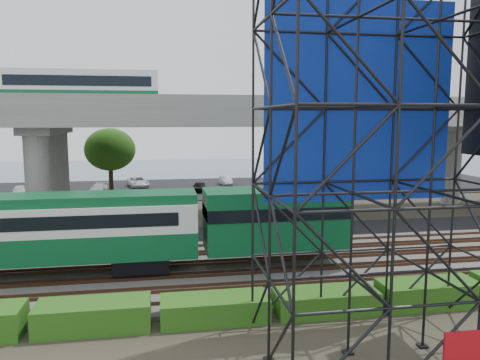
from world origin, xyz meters
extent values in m
plane|color=#474233|center=(0.00, 0.00, 0.00)|extent=(140.00, 140.00, 0.00)
cube|color=slate|center=(0.00, 2.00, 0.10)|extent=(90.00, 12.00, 0.20)
cube|color=black|center=(0.00, 10.50, 0.04)|extent=(90.00, 5.00, 0.08)
cube|color=black|center=(0.00, 34.00, 0.04)|extent=(90.00, 18.00, 0.08)
cube|color=slate|center=(0.00, 56.00, 0.01)|extent=(140.00, 40.00, 0.03)
cube|color=#472D1E|center=(0.00, -2.72, 0.28)|extent=(90.00, 0.08, 0.16)
cube|color=#472D1E|center=(0.00, -1.28, 0.28)|extent=(90.00, 0.08, 0.16)
cube|color=#472D1E|center=(0.00, -0.72, 0.28)|extent=(90.00, 0.08, 0.16)
cube|color=#472D1E|center=(0.00, 0.72, 0.28)|extent=(90.00, 0.08, 0.16)
cube|color=#472D1E|center=(0.00, 1.28, 0.28)|extent=(90.00, 0.08, 0.16)
cube|color=#472D1E|center=(0.00, 2.72, 0.28)|extent=(90.00, 0.08, 0.16)
cube|color=#472D1E|center=(0.00, 3.28, 0.28)|extent=(90.00, 0.08, 0.16)
cube|color=#472D1E|center=(0.00, 4.72, 0.28)|extent=(90.00, 0.08, 0.16)
cube|color=#472D1E|center=(0.00, 5.28, 0.28)|extent=(90.00, 0.08, 0.16)
cube|color=#472D1E|center=(0.00, 6.72, 0.28)|extent=(90.00, 0.08, 0.16)
cube|color=black|center=(-2.29, 2.00, 0.81)|extent=(3.00, 2.20, 0.90)
cube|color=#0B4F28|center=(-8.79, 2.00, 1.96)|extent=(19.00, 3.00, 1.40)
cube|color=silver|center=(-8.79, 2.00, 3.41)|extent=(19.00, 3.00, 1.50)
cube|color=#0B4F28|center=(-8.79, 2.00, 4.41)|extent=(19.00, 2.60, 0.50)
cube|color=black|center=(-7.79, 2.00, 3.46)|extent=(15.00, 3.06, 0.70)
cube|color=#0B4F28|center=(5.21, 2.00, 2.96)|extent=(8.00, 3.00, 3.40)
cube|color=#9E9B93|center=(0.00, 16.00, 8.60)|extent=(80.00, 12.00, 1.20)
cube|color=#9E9B93|center=(0.00, 10.25, 9.75)|extent=(80.00, 0.50, 1.10)
cube|color=#9E9B93|center=(0.00, 21.75, 9.75)|extent=(80.00, 0.50, 1.10)
cylinder|color=#9E9B93|center=(-10.00, 12.50, 4.00)|extent=(1.80, 1.80, 8.00)
cylinder|color=#9E9B93|center=(-10.00, 19.50, 4.00)|extent=(1.80, 1.80, 8.00)
cube|color=#9E9B93|center=(-10.00, 16.00, 7.70)|extent=(2.40, 9.00, 0.60)
cylinder|color=#9E9B93|center=(10.00, 12.50, 4.00)|extent=(1.80, 1.80, 8.00)
cylinder|color=#9E9B93|center=(10.00, 19.50, 4.00)|extent=(1.80, 1.80, 8.00)
cube|color=#9E9B93|center=(10.00, 16.00, 7.70)|extent=(2.40, 9.00, 0.60)
cylinder|color=#9E9B93|center=(28.00, 19.50, 4.00)|extent=(1.80, 1.80, 8.00)
cube|color=#9E9B93|center=(28.00, 16.00, 7.70)|extent=(2.40, 9.00, 0.60)
cube|color=black|center=(-7.20, 16.00, 9.55)|extent=(12.00, 2.50, 0.70)
cube|color=#0B4F28|center=(-7.20, 16.00, 10.35)|extent=(12.00, 2.50, 0.90)
cube|color=silver|center=(-7.20, 16.00, 11.45)|extent=(12.00, 2.50, 1.30)
cube|color=black|center=(-7.20, 16.00, 11.50)|extent=(11.00, 2.56, 0.80)
cube|color=silver|center=(-7.20, 16.00, 12.25)|extent=(12.00, 2.40, 0.30)
cube|color=#0E299B|center=(7.02, -4.95, 9.30)|extent=(8.10, 0.08, 8.25)
cube|color=red|center=(8.52, -11.05, 1.30)|extent=(2.40, 0.08, 1.60)
cube|color=black|center=(7.02, -8.00, 0.04)|extent=(9.36, 6.36, 0.08)
cube|color=#255112|center=(-4.00, -4.30, 0.58)|extent=(4.60, 1.80, 1.15)
cube|color=#255112|center=(1.00, -4.30, 0.52)|extent=(4.60, 1.80, 1.03)
cube|color=#255112|center=(6.00, -4.30, 0.51)|extent=(4.60, 1.80, 1.01)
cube|color=#255112|center=(11.00, -4.30, 0.56)|extent=(4.60, 1.80, 1.12)
cylinder|color=#382314|center=(14.00, 12.50, 2.40)|extent=(0.44, 0.44, 4.80)
ellipsoid|color=#255112|center=(14.00, 12.50, 5.60)|extent=(4.94, 4.94, 4.18)
cylinder|color=#382314|center=(-6.00, 24.00, 2.40)|extent=(0.44, 0.44, 4.80)
ellipsoid|color=#255112|center=(-6.00, 24.00, 5.60)|extent=(4.94, 4.94, 4.18)
imported|color=black|center=(-9.08, 10.52, 0.86)|extent=(5.78, 2.93, 1.57)
imported|color=silver|center=(-16.55, 31.00, 0.68)|extent=(1.94, 3.71, 1.21)
imported|color=#B7BBC0|center=(-14.87, 36.00, 0.63)|extent=(1.31, 3.37, 1.10)
imported|color=#B5B7BD|center=(-8.16, 31.00, 0.66)|extent=(2.08, 4.13, 1.15)
imported|color=silver|center=(-3.97, 36.00, 0.73)|extent=(3.18, 5.02, 1.29)
imported|color=black|center=(3.24, 31.00, 0.66)|extent=(2.05, 3.62, 1.16)
imported|color=#9D9FA5|center=(7.15, 36.00, 0.66)|extent=(1.48, 3.58, 1.15)
imported|color=white|center=(12.60, 31.00, 0.74)|extent=(2.46, 4.76, 1.32)
imported|color=#B2B5BA|center=(15.48, 36.00, 0.69)|extent=(2.74, 4.69, 1.23)
camera|label=1|loc=(-1.16, -23.37, 8.62)|focal=35.00mm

